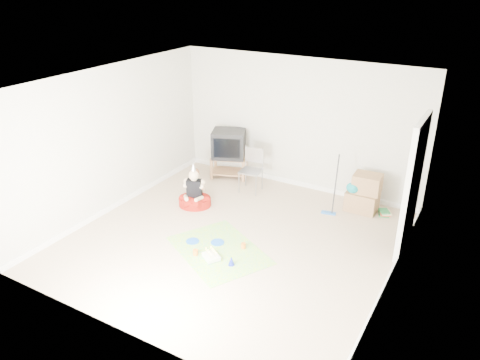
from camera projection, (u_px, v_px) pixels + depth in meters
The scene contains 16 objects.
ground at pixel (233, 240), 7.69m from camera, with size 5.00×5.00×0.00m, color #CAAF91.
doorway_recess at pixel (414, 189), 7.08m from camera, with size 0.02×0.90×2.05m, color black.
tv_stand at pixel (229, 165), 9.91m from camera, with size 0.85×0.69×0.46m.
crt_tv at pixel (229, 144), 9.72m from camera, with size 0.66×0.55×0.57m, color black.
folding_chair at pixel (251, 171), 9.20m from camera, with size 0.44×0.42×0.88m.
cardboard_boxes at pixel (364, 193), 8.50m from camera, with size 0.58×0.45×0.71m.
floor_mop at pixel (330, 201), 8.40m from camera, with size 0.28×0.35×1.06m.
book_pile at pixel (385, 213), 8.44m from camera, with size 0.25×0.28×0.10m.
seated_woman at pixel (195, 196), 8.72m from camera, with size 0.78×0.78×0.87m.
party_mat at pixel (219, 250), 7.39m from camera, with size 1.58×1.14×0.01m, color #EA3175.
birthday_cake at pixel (211, 257), 7.16m from camera, with size 0.33×0.32×0.13m.
blue_plate_near at pixel (218, 242), 7.59m from camera, with size 0.22×0.22×0.01m, color blue.
blue_plate_far at pixel (193, 241), 7.62m from camera, with size 0.21×0.21×0.01m, color blue.
orange_cup_near at pixel (243, 246), 7.43m from camera, with size 0.08×0.08×0.09m, color orange.
orange_cup_far at pixel (195, 252), 7.25m from camera, with size 0.08×0.08×0.09m, color orange.
blue_party_hat at pixel (231, 261), 6.99m from camera, with size 0.10×0.10×0.15m, color #1B2AC1.
Camera 1 is at (3.39, -5.66, 4.07)m, focal length 35.00 mm.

